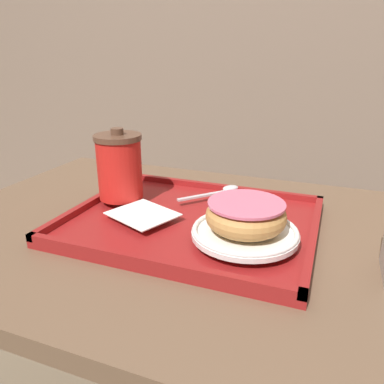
% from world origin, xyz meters
% --- Properties ---
extents(cafe_table, '(1.01, 0.64, 0.71)m').
position_xyz_m(cafe_table, '(0.00, 0.00, 0.56)').
color(cafe_table, brown).
rests_on(cafe_table, ground_plane).
extents(serving_tray, '(0.42, 0.34, 0.02)m').
position_xyz_m(serving_tray, '(-0.03, 0.01, 0.72)').
color(serving_tray, maroon).
rests_on(serving_tray, cafe_table).
extents(napkin_paper, '(0.13, 0.13, 0.00)m').
position_xyz_m(napkin_paper, '(-0.11, -0.03, 0.73)').
color(napkin_paper, white).
rests_on(napkin_paper, serving_tray).
extents(coffee_cup_front, '(0.09, 0.09, 0.14)m').
position_xyz_m(coffee_cup_front, '(-0.19, 0.03, 0.79)').
color(coffee_cup_front, red).
rests_on(coffee_cup_front, serving_tray).
extents(plate_with_chocolate_donut, '(0.17, 0.17, 0.01)m').
position_xyz_m(plate_with_chocolate_donut, '(0.08, -0.05, 0.74)').
color(plate_with_chocolate_donut, white).
rests_on(plate_with_chocolate_donut, serving_tray).
extents(donut_chocolate_glazed, '(0.12, 0.12, 0.04)m').
position_xyz_m(donut_chocolate_glazed, '(0.08, -0.05, 0.77)').
color(donut_chocolate_glazed, tan).
rests_on(donut_chocolate_glazed, plate_with_chocolate_donut).
extents(spoon, '(0.11, 0.12, 0.01)m').
position_xyz_m(spoon, '(-0.01, 0.13, 0.74)').
color(spoon, silver).
rests_on(spoon, serving_tray).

